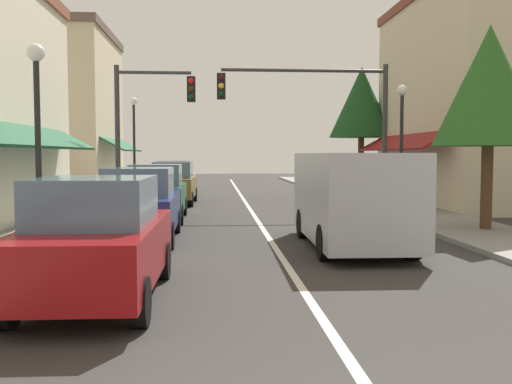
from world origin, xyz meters
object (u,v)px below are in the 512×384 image
object	(u,v)px
van_in_lane	(351,197)
street_lamp_right_mid	(402,127)
parked_car_far_left	(174,183)
street_lamp_left_near	(37,112)
parked_car_nearest_left	(97,240)
street_lamp_left_far	(134,130)
parked_car_second_left	(140,205)
parked_car_distant_left	(175,179)
parked_car_third_left	(157,192)
traffic_signal_mast_arm	(324,109)
tree_right_near	(489,86)
traffic_signal_left_corner	(144,116)
tree_right_far	(362,103)

from	to	relation	value
van_in_lane	street_lamp_right_mid	xyz separation A→B (m)	(3.20, 6.28, 1.85)
parked_car_far_left	street_lamp_left_near	bearing A→B (deg)	-97.16
parked_car_nearest_left	street_lamp_left_near	xyz separation A→B (m)	(-1.87, 3.66, 2.06)
van_in_lane	parked_car_nearest_left	bearing A→B (deg)	-136.33
parked_car_far_left	street_lamp_left_far	distance (m)	4.92
parked_car_second_left	street_lamp_left_far	distance (m)	14.40
parked_car_distant_left	parked_car_nearest_left	bearing A→B (deg)	-88.10
parked_car_third_left	traffic_signal_mast_arm	bearing A→B (deg)	19.08
parked_car_distant_left	tree_right_near	bearing A→B (deg)	-55.05
parked_car_distant_left	tree_right_near	xyz separation A→B (m)	(9.06, -13.59, 2.98)
parked_car_second_left	street_lamp_right_mid	size ratio (longest dim) A/B	0.94
traffic_signal_mast_arm	tree_right_near	bearing A→B (deg)	-60.55
parked_car_far_left	parked_car_distant_left	distance (m)	4.00
traffic_signal_mast_arm	street_lamp_right_mid	size ratio (longest dim) A/B	1.40
van_in_lane	traffic_signal_left_corner	bearing A→B (deg)	124.74
parked_car_second_left	parked_car_third_left	xyz separation A→B (m)	(-0.03, 4.42, 0.00)
parked_car_third_left	traffic_signal_mast_arm	xyz separation A→B (m)	(5.74, 2.03, 2.83)
van_in_lane	street_lamp_left_far	xyz separation A→B (m)	(-6.88, 15.37, 2.08)
street_lamp_left_far	tree_right_far	xyz separation A→B (m)	(11.14, 0.30, 1.42)
parked_car_third_left	street_lamp_right_mid	bearing A→B (deg)	3.48
van_in_lane	street_lamp_left_far	bearing A→B (deg)	115.00
parked_car_second_left	parked_car_third_left	world-z (taller)	same
parked_car_third_left	tree_right_near	size ratio (longest dim) A/B	0.75
traffic_signal_left_corner	street_lamp_right_mid	world-z (taller)	traffic_signal_left_corner
street_lamp_left_near	parked_car_nearest_left	bearing A→B (deg)	-62.91
parked_car_third_left	street_lamp_left_near	bearing A→B (deg)	-105.42
tree_right_near	parked_car_far_left	bearing A→B (deg)	132.71
parked_car_third_left	street_lamp_left_near	xyz separation A→B (m)	(-1.73, -6.45, 2.06)
parked_car_second_left	street_lamp_right_mid	distance (m)	9.70
parked_car_third_left	tree_right_near	world-z (taller)	tree_right_near
tree_right_near	tree_right_far	distance (m)	13.69
van_in_lane	traffic_signal_left_corner	xyz separation A→B (m)	(-5.55, 8.27, 2.31)
parked_car_far_left	parked_car_distant_left	world-z (taller)	same
street_lamp_left_far	street_lamp_right_mid	bearing A→B (deg)	-42.06
street_lamp_left_near	tree_right_near	distance (m)	11.09
parked_car_nearest_left	parked_car_far_left	xyz separation A→B (m)	(-0.02, 15.98, 0.00)
parked_car_third_left	traffic_signal_left_corner	bearing A→B (deg)	104.13
traffic_signal_mast_arm	tree_right_far	world-z (taller)	tree_right_far
street_lamp_left_far	tree_right_near	world-z (taller)	tree_right_near
traffic_signal_left_corner	tree_right_near	world-z (taller)	tree_right_near
parked_car_third_left	street_lamp_right_mid	size ratio (longest dim) A/B	0.94
street_lamp_left_far	parked_car_distant_left	bearing A→B (deg)	6.63
parked_car_second_left	tree_right_far	xyz separation A→B (m)	(9.12, 14.37, 3.76)
parked_car_third_left	traffic_signal_mast_arm	distance (m)	6.71
street_lamp_left_far	tree_right_near	size ratio (longest dim) A/B	0.88
parked_car_second_left	van_in_lane	size ratio (longest dim) A/B	0.79
parked_car_third_left	parked_car_far_left	world-z (taller)	same
tree_right_near	tree_right_far	bearing A→B (deg)	89.34
parked_car_nearest_left	street_lamp_left_far	world-z (taller)	street_lamp_left_far
parked_car_nearest_left	traffic_signal_left_corner	xyz separation A→B (m)	(-0.81, 12.65, 2.58)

